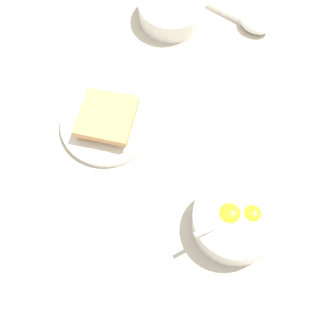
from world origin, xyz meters
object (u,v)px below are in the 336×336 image
(soup_spoon, at_px, (249,21))
(toast_sandwich, at_px, (107,117))
(egg_bowl, at_px, (236,220))
(toast_plate, at_px, (108,123))
(congee_bowl, at_px, (172,10))

(soup_spoon, bearing_deg, toast_sandwich, -97.53)
(egg_bowl, relative_size, toast_plate, 0.86)
(soup_spoon, relative_size, congee_bowl, 1.24)
(toast_sandwich, distance_m, soup_spoon, 0.36)
(soup_spoon, bearing_deg, toast_plate, -97.38)
(toast_sandwich, bearing_deg, soup_spoon, 82.47)
(egg_bowl, relative_size, soup_spoon, 0.90)
(egg_bowl, relative_size, congee_bowl, 1.12)
(egg_bowl, relative_size, toast_sandwich, 1.10)
(soup_spoon, height_order, congee_bowl, congee_bowl)
(toast_plate, relative_size, toast_sandwich, 1.28)
(toast_sandwich, bearing_deg, egg_bowl, 0.76)
(egg_bowl, height_order, soup_spoon, egg_bowl)
(egg_bowl, bearing_deg, congee_bowl, 145.01)
(toast_plate, distance_m, soup_spoon, 0.36)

